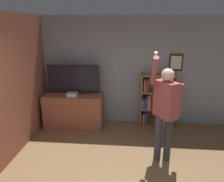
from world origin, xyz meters
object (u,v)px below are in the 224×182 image
television (73,79)px  waste_bin (160,124)px  person (165,107)px  game_console (72,95)px  bookshelf (154,101)px

television → waste_bin: 2.37m
television → person: size_ratio=0.61×
person → waste_bin: person is taller
waste_bin → game_console: bearing=-179.5°
television → game_console: 0.39m
game_console → person: 2.31m
bookshelf → person: bearing=-88.6°
game_console → person: bearing=-29.5°
bookshelf → waste_bin: 0.60m
bookshelf → television: bearing=-174.8°
television → game_console: size_ratio=5.38×
game_console → person: size_ratio=0.11×
television → waste_bin: bearing=-4.9°
television → person: 2.42m
waste_bin → person: bearing=-95.5°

